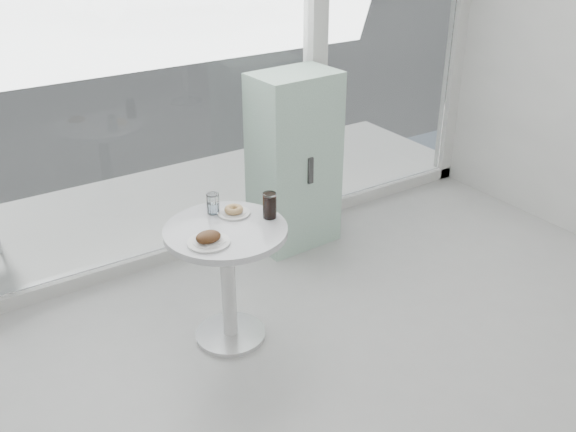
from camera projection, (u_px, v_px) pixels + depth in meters
storefront at (217, 21)px, 4.36m from camera, size 5.00×0.14×3.00m
main_table at (227, 261)px, 3.79m from camera, size 0.72×0.72×0.77m
patio_deck at (177, 203)px, 5.69m from camera, size 5.60×1.60×0.05m
mint_cabinet at (294, 161)px, 4.84m from camera, size 0.65×0.45×1.35m
plate_fritter at (209, 239)px, 3.52m from camera, size 0.24×0.24×0.07m
plate_donut at (234, 211)px, 3.84m from camera, size 0.19×0.19×0.05m
water_tumbler_a at (213, 204)px, 3.84m from camera, size 0.08×0.08×0.13m
water_tumbler_b at (213, 204)px, 3.85m from camera, size 0.07×0.07×0.12m
cola_glass at (270, 206)px, 3.77m from camera, size 0.08×0.08×0.16m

